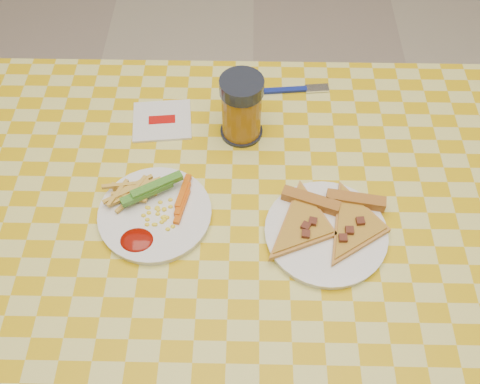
# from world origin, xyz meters

# --- Properties ---
(ground) EXTENTS (8.00, 8.00, 0.00)m
(ground) POSITION_xyz_m (0.00, 0.00, 0.00)
(ground) COLOR beige
(ground) RESTS_ON ground
(table) EXTENTS (1.28, 0.88, 0.76)m
(table) POSITION_xyz_m (0.00, 0.00, 0.68)
(table) COLOR white
(table) RESTS_ON ground
(plate_left) EXTENTS (0.24, 0.24, 0.01)m
(plate_left) POSITION_xyz_m (-0.19, 0.02, 0.76)
(plate_left) COLOR white
(plate_left) RESTS_ON table
(plate_right) EXTENTS (0.28, 0.28, 0.01)m
(plate_right) POSITION_xyz_m (0.12, -0.02, 0.76)
(plate_right) COLOR white
(plate_right) RESTS_ON table
(fries_veggies) EXTENTS (0.18, 0.16, 0.04)m
(fries_veggies) POSITION_xyz_m (-0.20, 0.03, 0.78)
(fries_veggies) COLOR gold
(fries_veggies) RESTS_ON plate_left
(pizza_slices) EXTENTS (0.26, 0.23, 0.02)m
(pizza_slices) POSITION_xyz_m (0.12, -0.00, 0.78)
(pizza_slices) COLOR #C0743B
(pizza_slices) RESTS_ON plate_right
(drink_glass) EXTENTS (0.09, 0.09, 0.14)m
(drink_glass) POSITION_xyz_m (-0.03, 0.23, 0.82)
(drink_glass) COLOR black
(drink_glass) RESTS_ON table
(napkin) EXTENTS (0.13, 0.12, 0.01)m
(napkin) POSITION_xyz_m (-0.20, 0.25, 0.76)
(napkin) COLOR silver
(napkin) RESTS_ON table
(fork) EXTENTS (0.16, 0.03, 0.01)m
(fork) POSITION_xyz_m (0.07, 0.35, 0.76)
(fork) COLOR navy
(fork) RESTS_ON table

